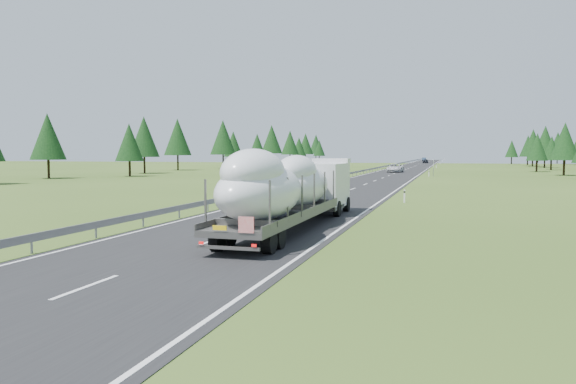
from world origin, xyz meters
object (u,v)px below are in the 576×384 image
(distant_van, at_px, (395,168))
(distant_car_dark, at_px, (425,161))
(highway_sign, at_px, (433,165))
(boat_truck, at_px, (291,187))
(distant_car_blue, at_px, (424,159))

(distant_van, bearing_deg, distant_car_dark, 90.88)
(distant_van, xyz_separation_m, distant_car_dark, (1.48, 101.41, -0.04))
(highway_sign, bearing_deg, boat_truck, -94.19)
(highway_sign, distance_m, distant_car_dark, 119.04)
(highway_sign, relative_size, distant_car_dark, 0.56)
(boat_truck, distance_m, distant_van, 84.47)
(boat_truck, xyz_separation_m, distant_car_blue, (-4.73, 249.77, -1.36))
(boat_truck, bearing_deg, distant_car_dark, 90.41)
(highway_sign, xyz_separation_m, boat_truck, (-4.90, -66.95, 0.33))
(distant_car_dark, bearing_deg, highway_sign, -85.17)
(highway_sign, relative_size, distant_car_blue, 0.55)
(distant_car_dark, bearing_deg, boat_truck, -87.76)
(highway_sign, relative_size, boat_truck, 0.14)
(distant_van, height_order, distant_car_blue, distant_van)
(distant_car_dark, bearing_deg, distant_car_blue, 94.87)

